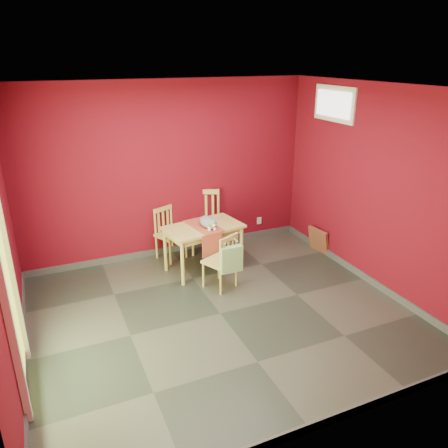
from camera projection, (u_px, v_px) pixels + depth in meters
name	position (u px, v px, depth m)	size (l,w,h in m)	color
ground	(220.00, 314.00, 5.44)	(4.50, 4.50, 0.00)	#2D342D
room_shell	(220.00, 310.00, 5.42)	(4.50, 4.50, 4.50)	maroon
doorway	(6.00, 284.00, 3.85)	(0.06, 1.01, 2.13)	#B7D838
window	(334.00, 104.00, 6.27)	(0.05, 0.90, 0.50)	white
outlet_plate	(259.00, 221.00, 7.63)	(0.08, 0.01, 0.12)	silver
dining_table	(203.00, 231.00, 6.36)	(1.20, 0.82, 0.69)	tan
table_runner	(206.00, 232.00, 6.25)	(0.43, 0.72, 0.34)	#A5442F
chair_far_left	(169.00, 233.00, 6.80)	(0.50, 0.50, 0.82)	tan
chair_far_right	(206.00, 221.00, 7.05)	(0.61, 0.61, 0.99)	tan
chair_near	(222.00, 260.00, 5.91)	(0.50, 0.50, 0.80)	tan
tote_bag	(231.00, 259.00, 5.73)	(0.30, 0.18, 0.43)	#7DAB6E
cat	(208.00, 220.00, 6.26)	(0.22, 0.43, 0.21)	slate
picture_frame	(319.00, 240.00, 7.07)	(0.19, 0.41, 0.40)	brown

